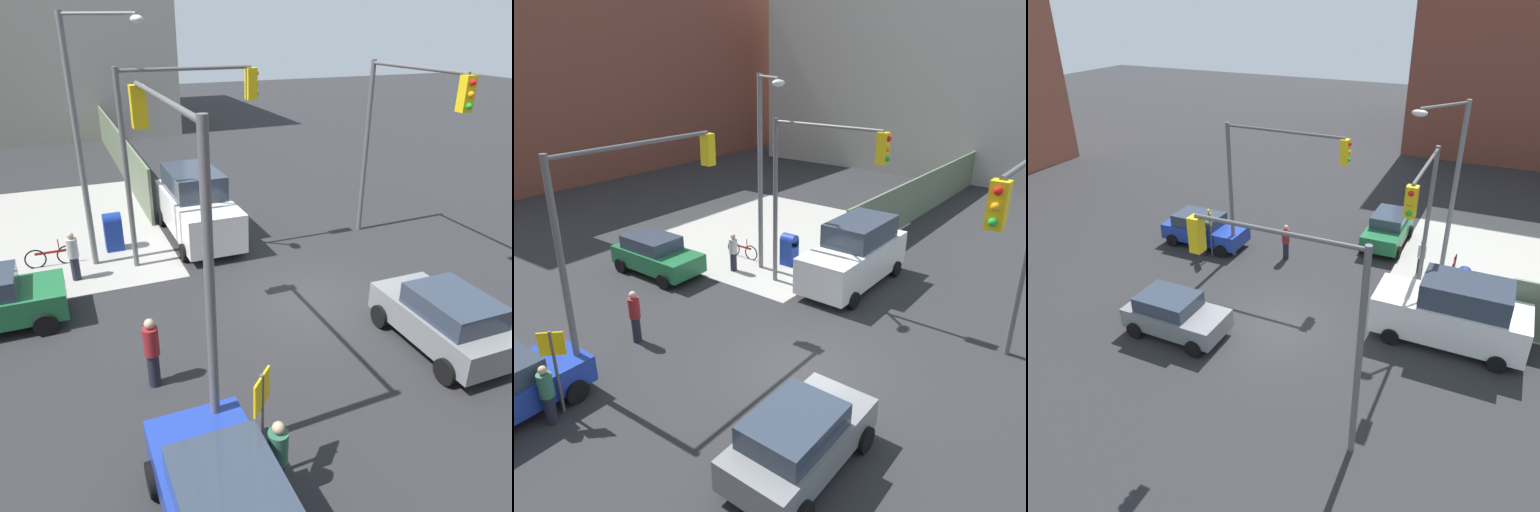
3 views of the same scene
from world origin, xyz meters
TOP-DOWN VIEW (x-y plane):
  - ground_plane at (0.00, 0.00)m, footprint 120.00×120.00m
  - sidewalk_corner at (9.00, 9.00)m, footprint 12.00×12.00m
  - construction_fence at (17.16, 3.20)m, footprint 18.33×0.12m
  - traffic_signal_nw_corner at (-2.28, 4.50)m, footprint 5.78×0.36m
  - traffic_signal_se_corner at (2.62, -4.50)m, footprint 4.99×0.36m
  - traffic_signal_ne_corner at (4.50, 2.76)m, footprint 0.36×4.66m
  - street_lamp_corner at (4.98, 5.50)m, footprint 1.79×2.22m
  - warning_sign_two_way at (-5.40, 3.93)m, footprint 0.48×0.48m
  - mailbox_blue at (6.20, 5.00)m, footprint 0.56×0.64m
  - sedan_gray at (-3.26, -2.00)m, footprint 3.83×2.02m
  - hatchback_blue at (-6.46, 4.91)m, footprint 4.22×2.02m
  - van_white_delivery at (6.20, 1.80)m, footprint 5.40×2.32m
  - pedestrian_crossing at (4.20, 6.50)m, footprint 0.36×0.36m
  - pedestrian_waiting at (-5.80, 3.80)m, footprint 0.36×0.36m
  - pedestrian_walking_north at (-2.00, 5.20)m, footprint 0.36×0.36m
  - bicycle_leaning_on_fence at (5.60, 7.20)m, footprint 0.05×1.75m

SIDE VIEW (x-z plane):
  - ground_plane at x=0.00m, z-range 0.00..0.00m
  - sidewalk_corner at x=9.00m, z-range 0.00..0.01m
  - bicycle_leaning_on_fence at x=5.60m, z-range -0.14..0.83m
  - mailbox_blue at x=6.20m, z-range 0.05..1.48m
  - sedan_gray at x=-3.26m, z-range 0.03..1.65m
  - hatchback_blue at x=-6.46m, z-range 0.03..1.65m
  - pedestrian_crossing at x=4.20m, z-range 0.03..1.70m
  - pedestrian_waiting at x=-5.80m, z-range 0.03..1.70m
  - pedestrian_walking_north at x=-2.00m, z-range 0.04..1.82m
  - construction_fence at x=17.16m, z-range 0.00..2.40m
  - van_white_delivery at x=6.20m, z-range -0.03..2.59m
  - warning_sign_two_way at x=-5.40m, z-range 0.44..2.84m
  - traffic_signal_ne_corner at x=4.50m, z-range 1.33..7.83m
  - traffic_signal_se_corner at x=2.62m, z-range 1.35..7.85m
  - traffic_signal_nw_corner at x=-2.28m, z-range 1.40..7.90m
  - street_lamp_corner at x=4.98m, z-range 0.70..8.70m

